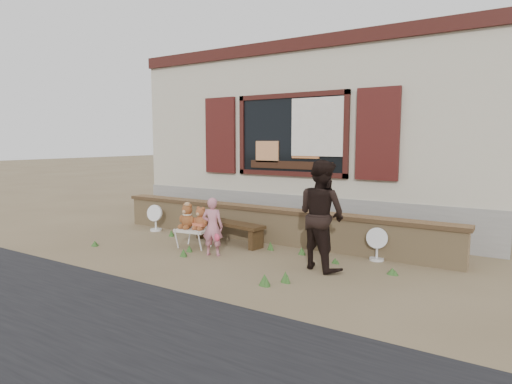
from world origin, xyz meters
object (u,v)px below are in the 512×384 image
Objects in this scene: teddy_bear_left at (188,215)px; child at (213,227)px; teddy_bear_right at (201,218)px; adult at (321,215)px; folding_chair at (194,230)px; bench at (228,227)px.

teddy_bear_left is 0.46× the size of child.
adult is (2.32, -0.00, 0.27)m from teddy_bear_right.
teddy_bear_right reaches higher than folding_chair.
adult reaches higher than teddy_bear_right.
teddy_bear_left reaches higher than folding_chair.
folding_chair is 0.65× the size of child.
child is at bearing -39.13° from teddy_bear_right.
child is (0.48, -0.28, -0.06)m from teddy_bear_right.
adult is (2.46, 0.02, 0.51)m from folding_chair.
folding_chair is 0.30m from teddy_bear_left.
folding_chair is at bearing 22.47° from adult.
adult is at bearing -8.31° from folding_chair.
child is 0.60× the size of adult.
teddy_bear_right is at bearing 0.00° from teddy_bear_left.
bench is at bearing -88.42° from child.
folding_chair is 1.52× the size of teddy_bear_right.
folding_chair is at bearing -107.94° from bench.
folding_chair is at bearing -40.32° from child.
teddy_bear_right is (0.28, 0.04, -0.02)m from teddy_bear_left.
adult is at bearing -8.81° from teddy_bear_right.
teddy_bear_right is (-0.18, -0.58, 0.26)m from bench.
teddy_bear_right is (0.14, 0.02, 0.24)m from folding_chair.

